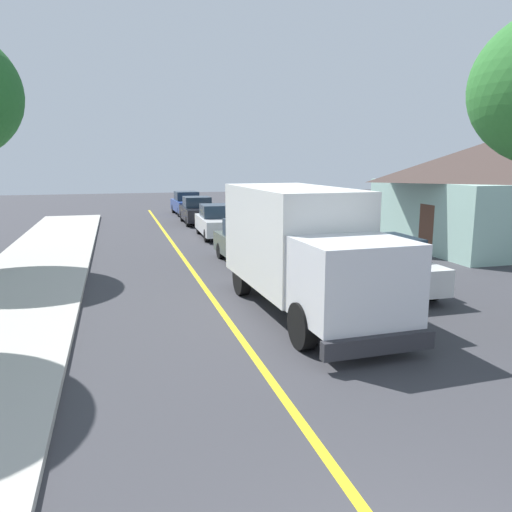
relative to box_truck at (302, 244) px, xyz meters
name	(u,v)px	position (x,y,z in m)	size (l,w,h in m)	color
centre_line_yellow	(219,308)	(-2.05, 0.74, -1.76)	(0.16, 56.00, 0.01)	gold
box_truck	(302,244)	(0.00, 0.00, 0.00)	(2.67, 7.27, 3.20)	silver
parked_car_near	(249,243)	(0.25, 6.25, -0.97)	(1.97, 4.46, 1.67)	#4C564C
parked_car_mid	(218,222)	(0.42, 13.27, -0.97)	(1.92, 4.45, 1.67)	silver
parked_car_far	(197,211)	(0.33, 19.25, -0.97)	(1.84, 4.42, 1.67)	black
parked_car_furthest	(187,204)	(0.44, 24.78, -0.97)	(1.94, 4.45, 1.67)	#2D4793
parked_van_across	(384,265)	(3.15, 1.29, -0.97)	(1.82, 4.41, 1.67)	silver
house_across_street	(498,190)	(12.22, 7.18, 0.82)	(9.49, 8.55, 4.94)	#9EC6B7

